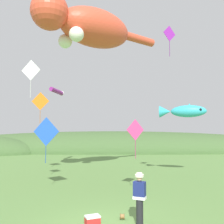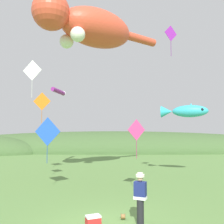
{
  "view_description": "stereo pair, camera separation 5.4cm",
  "coord_description": "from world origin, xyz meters",
  "px_view_note": "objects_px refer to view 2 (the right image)",
  "views": [
    {
      "loc": [
        0.06,
        -8.3,
        3.28
      ],
      "look_at": [
        0.0,
        4.0,
        4.1
      ],
      "focal_mm": 40.0,
      "sensor_mm": 36.0,
      "label": 1
    },
    {
      "loc": [
        0.11,
        -8.3,
        3.28
      ],
      "look_at": [
        0.0,
        4.0,
        4.1
      ],
      "focal_mm": 40.0,
      "sensor_mm": 36.0,
      "label": 2
    }
  ],
  "objects_px": {
    "picnic_cooler": "(93,221)",
    "kite_spool": "(123,216)",
    "kite_diamond_white": "(32,71)",
    "kite_tube_streamer": "(59,91)",
    "kite_diamond_orange": "(42,102)",
    "kite_diamond_pink": "(136,130)",
    "kite_fish_windsock": "(185,111)",
    "kite_diamond_violet": "(171,34)",
    "kite_diamond_blue": "(47,132)",
    "kite_giant_cat": "(88,26)",
    "festival_attendant": "(140,197)"
  },
  "relations": [
    {
      "from": "kite_giant_cat",
      "to": "kite_tube_streamer",
      "type": "distance_m",
      "value": 6.95
    },
    {
      "from": "festival_attendant",
      "to": "kite_tube_streamer",
      "type": "height_order",
      "value": "kite_tube_streamer"
    },
    {
      "from": "kite_diamond_orange",
      "to": "kite_diamond_white",
      "type": "bearing_deg",
      "value": -79.69
    },
    {
      "from": "kite_diamond_violet",
      "to": "kite_diamond_blue",
      "type": "bearing_deg",
      "value": -171.03
    },
    {
      "from": "picnic_cooler",
      "to": "kite_diamond_pink",
      "type": "height_order",
      "value": "kite_diamond_pink"
    },
    {
      "from": "kite_giant_cat",
      "to": "kite_tube_streamer",
      "type": "relative_size",
      "value": 3.2
    },
    {
      "from": "picnic_cooler",
      "to": "kite_giant_cat",
      "type": "distance_m",
      "value": 12.34
    },
    {
      "from": "kite_tube_streamer",
      "to": "kite_diamond_pink",
      "type": "distance_m",
      "value": 10.79
    },
    {
      "from": "festival_attendant",
      "to": "picnic_cooler",
      "type": "xyz_separation_m",
      "value": [
        -1.59,
        -0.04,
        -0.77
      ]
    },
    {
      "from": "picnic_cooler",
      "to": "kite_diamond_violet",
      "type": "height_order",
      "value": "kite_diamond_violet"
    },
    {
      "from": "kite_spool",
      "to": "kite_diamond_pink",
      "type": "xyz_separation_m",
      "value": [
        0.81,
        3.44,
        3.09
      ]
    },
    {
      "from": "picnic_cooler",
      "to": "kite_diamond_white",
      "type": "bearing_deg",
      "value": 130.84
    },
    {
      "from": "kite_diamond_blue",
      "to": "kite_giant_cat",
      "type": "bearing_deg",
      "value": 56.85
    },
    {
      "from": "kite_giant_cat",
      "to": "festival_attendant",
      "type": "bearing_deg",
      "value": -70.31
    },
    {
      "from": "picnic_cooler",
      "to": "kite_giant_cat",
      "type": "xyz_separation_m",
      "value": [
        -1.03,
        7.37,
        9.84
      ]
    },
    {
      "from": "kite_spool",
      "to": "kite_giant_cat",
      "type": "distance_m",
      "value": 12.15
    },
    {
      "from": "kite_tube_streamer",
      "to": "kite_diamond_violet",
      "type": "distance_m",
      "value": 10.84
    },
    {
      "from": "kite_fish_windsock",
      "to": "kite_tube_streamer",
      "type": "distance_m",
      "value": 10.58
    },
    {
      "from": "kite_diamond_white",
      "to": "kite_diamond_violet",
      "type": "xyz_separation_m",
      "value": [
        7.56,
        1.6,
        2.56
      ]
    },
    {
      "from": "kite_giant_cat",
      "to": "kite_diamond_violet",
      "type": "xyz_separation_m",
      "value": [
        5.06,
        -1.67,
        -1.19
      ]
    },
    {
      "from": "kite_spool",
      "to": "kite_diamond_blue",
      "type": "xyz_separation_m",
      "value": [
        -3.86,
        3.96,
        3.01
      ]
    },
    {
      "from": "kite_fish_windsock",
      "to": "kite_diamond_violet",
      "type": "xyz_separation_m",
      "value": [
        -1.58,
        -3.01,
        4.34
      ]
    },
    {
      "from": "kite_diamond_white",
      "to": "kite_spool",
      "type": "bearing_deg",
      "value": -36.99
    },
    {
      "from": "kite_diamond_white",
      "to": "kite_diamond_violet",
      "type": "height_order",
      "value": "kite_diamond_violet"
    },
    {
      "from": "festival_attendant",
      "to": "kite_spool",
      "type": "bearing_deg",
      "value": 132.78
    },
    {
      "from": "picnic_cooler",
      "to": "kite_giant_cat",
      "type": "relative_size",
      "value": 0.07
    },
    {
      "from": "kite_fish_windsock",
      "to": "kite_tube_streamer",
      "type": "bearing_deg",
      "value": 158.44
    },
    {
      "from": "kite_diamond_white",
      "to": "kite_diamond_orange",
      "type": "xyz_separation_m",
      "value": [
        -0.88,
        4.82,
        -1.07
      ]
    },
    {
      "from": "kite_diamond_orange",
      "to": "kite_spool",
      "type": "bearing_deg",
      "value": -56.62
    },
    {
      "from": "picnic_cooler",
      "to": "kite_diamond_pink",
      "type": "bearing_deg",
      "value": 65.79
    },
    {
      "from": "kite_diamond_white",
      "to": "kite_giant_cat",
      "type": "bearing_deg",
      "value": 52.63
    },
    {
      "from": "picnic_cooler",
      "to": "kite_giant_cat",
      "type": "bearing_deg",
      "value": 97.94
    },
    {
      "from": "picnic_cooler",
      "to": "kite_diamond_blue",
      "type": "distance_m",
      "value": 6.15
    },
    {
      "from": "picnic_cooler",
      "to": "kite_diamond_white",
      "type": "xyz_separation_m",
      "value": [
        -3.53,
        4.09,
        6.09
      ]
    },
    {
      "from": "festival_attendant",
      "to": "kite_giant_cat",
      "type": "xyz_separation_m",
      "value": [
        -2.62,
        7.33,
        9.07
      ]
    },
    {
      "from": "kite_giant_cat",
      "to": "kite_fish_windsock",
      "type": "relative_size",
      "value": 2.51
    },
    {
      "from": "kite_spool",
      "to": "kite_fish_windsock",
      "type": "xyz_separation_m",
      "value": [
        4.58,
        8.05,
        4.39
      ]
    },
    {
      "from": "festival_attendant",
      "to": "kite_diamond_violet",
      "type": "distance_m",
      "value": 10.0
    },
    {
      "from": "picnic_cooler",
      "to": "kite_diamond_violet",
      "type": "xyz_separation_m",
      "value": [
        4.03,
        5.69,
        8.66
      ]
    },
    {
      "from": "kite_diamond_blue",
      "to": "kite_diamond_violet",
      "type": "height_order",
      "value": "kite_diamond_violet"
    },
    {
      "from": "kite_giant_cat",
      "to": "kite_diamond_orange",
      "type": "bearing_deg",
      "value": 155.55
    },
    {
      "from": "kite_spool",
      "to": "kite_fish_windsock",
      "type": "height_order",
      "value": "kite_fish_windsock"
    },
    {
      "from": "kite_diamond_violet",
      "to": "kite_giant_cat",
      "type": "bearing_deg",
      "value": 161.68
    },
    {
      "from": "kite_spool",
      "to": "kite_diamond_white",
      "type": "distance_m",
      "value": 8.4
    },
    {
      "from": "kite_giant_cat",
      "to": "kite_fish_windsock",
      "type": "distance_m",
      "value": 8.74
    },
    {
      "from": "kite_tube_streamer",
      "to": "kite_diamond_orange",
      "type": "xyz_separation_m",
      "value": [
        -0.35,
        -3.61,
        -1.26
      ]
    },
    {
      "from": "kite_diamond_pink",
      "to": "picnic_cooler",
      "type": "bearing_deg",
      "value": -114.21
    },
    {
      "from": "kite_fish_windsock",
      "to": "kite_diamond_pink",
      "type": "distance_m",
      "value": 6.09
    },
    {
      "from": "picnic_cooler",
      "to": "kite_spool",
      "type": "bearing_deg",
      "value": 32.29
    },
    {
      "from": "kite_diamond_pink",
      "to": "kite_diamond_orange",
      "type": "distance_m",
      "value": 8.13
    }
  ]
}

